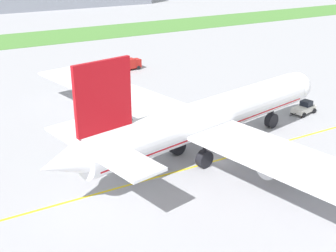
% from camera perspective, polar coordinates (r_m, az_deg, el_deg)
% --- Properties ---
extents(ground_plane, '(600.00, 600.00, 0.00)m').
position_cam_1_polar(ground_plane, '(60.94, 6.13, -4.41)').
color(ground_plane, '#9E9EA3').
rests_on(ground_plane, ground).
extents(apron_taxi_line, '(280.00, 0.36, 0.01)m').
position_cam_1_polar(apron_taxi_line, '(60.85, 6.20, -4.45)').
color(apron_taxi_line, yellow).
rests_on(apron_taxi_line, ground).
extents(grass_median_strip, '(320.00, 24.00, 0.10)m').
position_cam_1_polar(grass_median_strip, '(147.96, -17.16, 10.66)').
color(grass_median_strip, '#4C8438').
rests_on(grass_median_strip, ground).
extents(airliner_foreground, '(47.54, 75.94, 16.04)m').
position_cam_1_polar(airliner_foreground, '(60.09, 4.67, 0.93)').
color(airliner_foreground, white).
rests_on(airliner_foreground, ground).
extents(pushback_tug, '(6.49, 3.30, 2.23)m').
position_cam_1_polar(pushback_tug, '(80.50, 17.10, 2.23)').
color(pushback_tug, white).
rests_on(pushback_tug, ground).
extents(service_truck_baggage_loader, '(6.38, 2.96, 2.64)m').
position_cam_1_polar(service_truck_baggage_loader, '(105.09, -5.16, 7.95)').
color(service_truck_baggage_loader, '#B21E19').
rests_on(service_truck_baggage_loader, ground).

